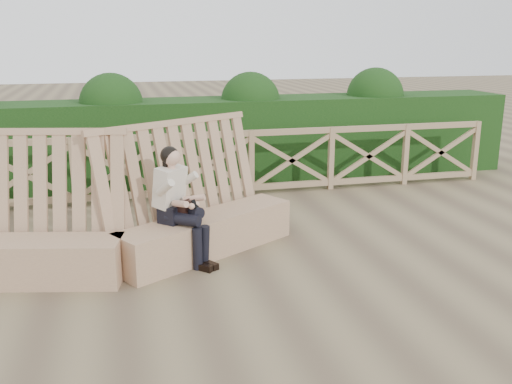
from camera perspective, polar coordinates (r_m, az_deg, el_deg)
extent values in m
plane|color=brown|center=(6.35, 0.75, -8.79)|extent=(60.00, 60.00, 0.00)
cube|color=#9B7559|center=(6.77, -23.36, -6.35)|extent=(2.46, 1.03, 0.49)
cube|color=#9B7559|center=(6.83, -23.03, -1.02)|extent=(2.45, 0.99, 1.60)
cube|color=#9B7559|center=(7.06, -4.93, -4.23)|extent=(2.33, 1.65, 0.49)
cube|color=#9B7559|center=(7.09, -6.43, 0.69)|extent=(2.31, 1.61, 1.60)
cube|color=black|center=(6.77, -8.20, -2.09)|extent=(0.41, 0.41, 0.20)
cube|color=beige|center=(6.72, -8.61, 0.55)|extent=(0.45, 0.45, 0.49)
sphere|color=tan|center=(6.61, -8.42, 3.46)|extent=(0.28, 0.28, 0.20)
sphere|color=black|center=(6.62, -8.65, 3.64)|extent=(0.30, 0.30, 0.21)
cylinder|color=black|center=(6.60, -7.33, -2.69)|extent=(0.40, 0.40, 0.14)
cylinder|color=black|center=(6.70, -6.69, -1.81)|extent=(0.40, 0.40, 0.15)
cylinder|color=black|center=(6.58, -5.87, -5.71)|extent=(0.16, 0.16, 0.49)
cylinder|color=black|center=(6.66, -5.17, -5.45)|extent=(0.16, 0.16, 0.49)
cube|color=black|center=(6.61, -5.23, -7.49)|extent=(0.22, 0.22, 0.07)
cube|color=black|center=(6.67, -4.63, -7.27)|extent=(0.22, 0.22, 0.07)
cube|color=black|center=(6.66, -7.01, -1.51)|extent=(0.23, 0.23, 0.13)
cube|color=black|center=(6.54, -6.09, -1.28)|extent=(0.10, 0.10, 0.11)
cube|color=#8A7550|center=(9.36, -4.79, 5.71)|extent=(10.10, 0.07, 0.10)
cube|color=#8A7550|center=(9.55, -4.67, 0.20)|extent=(10.10, 0.07, 0.10)
cube|color=black|center=(10.58, -5.84, 5.13)|extent=(12.00, 1.20, 1.50)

